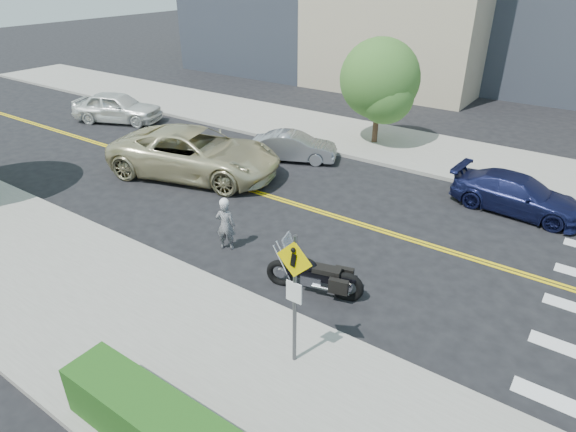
# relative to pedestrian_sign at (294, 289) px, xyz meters

# --- Properties ---
(ground_plane) EXTENTS (120.00, 120.00, 0.00)m
(ground_plane) POSITION_rel_pedestrian_sign_xyz_m (-4.20, 6.31, -1.96)
(ground_plane) COLOR black
(ground_plane) RESTS_ON ground
(sidewalk_near) EXTENTS (60.00, 5.00, 0.15)m
(sidewalk_near) POSITION_rel_pedestrian_sign_xyz_m (-4.20, -1.19, -1.89)
(sidewalk_near) COLOR #9E9B91
(sidewalk_near) RESTS_ON ground_plane
(sidewalk_far) EXTENTS (60.00, 5.00, 0.15)m
(sidewalk_far) POSITION_rel_pedestrian_sign_xyz_m (-4.20, 13.81, -1.89)
(sidewalk_far) COLOR #9E9B91
(sidewalk_far) RESTS_ON ground_plane
(pedestrian_sign) EXTENTS (0.78, 0.08, 3.00)m
(pedestrian_sign) POSITION_rel_pedestrian_sign_xyz_m (0.00, 0.00, 0.00)
(pedestrian_sign) COLOR #4C4C51
(pedestrian_sign) RESTS_ON sidewalk_near
(motorcyclist) EXTENTS (0.66, 0.57, 1.63)m
(motorcyclist) POSITION_rel_pedestrian_sign_xyz_m (-4.27, 2.74, -1.15)
(motorcyclist) COLOR #B8B8BD
(motorcyclist) RESTS_ON ground
(motorcycle) EXTENTS (2.60, 1.36, 1.51)m
(motorcycle) POSITION_rel_pedestrian_sign_xyz_m (-1.02, 2.41, -1.20)
(motorcycle) COLOR black
(motorcycle) RESTS_ON ground
(suv) EXTENTS (7.26, 4.76, 1.86)m
(suv) POSITION_rel_pedestrian_sign_xyz_m (-8.90, 6.24, -1.03)
(suv) COLOR beige
(suv) RESTS_ON ground
(parked_car_white) EXTENTS (4.95, 3.45, 1.57)m
(parked_car_white) POSITION_rel_pedestrian_sign_xyz_m (-17.40, 9.11, -1.18)
(parked_car_white) COLOR white
(parked_car_white) RESTS_ON ground
(parked_car_silver) EXTENTS (3.79, 2.60, 1.18)m
(parked_car_silver) POSITION_rel_pedestrian_sign_xyz_m (-6.68, 9.81, -1.37)
(parked_car_silver) COLOR gray
(parked_car_silver) RESTS_ON ground
(parked_car_blue) EXTENTS (4.42, 2.06, 1.25)m
(parked_car_blue) POSITION_rel_pedestrian_sign_xyz_m (2.17, 10.15, -1.34)
(parked_car_blue) COLOR #191E4B
(parked_car_blue) RESTS_ON ground
(tree_far_a) EXTENTS (3.48, 3.48, 4.76)m
(tree_far_a) POSITION_rel_pedestrian_sign_xyz_m (-4.70, 13.54, 1.05)
(tree_far_a) COLOR #382619
(tree_far_a) RESTS_ON ground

